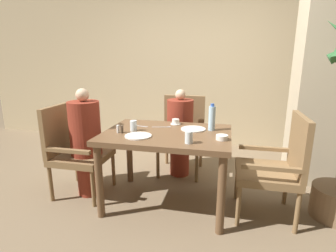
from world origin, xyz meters
name	(u,v)px	position (x,y,z in m)	size (l,w,h in m)	color
ground_plane	(167,202)	(0.00, 0.00, 0.00)	(16.00, 16.00, 0.00)	#7A664C
wall_back	(196,61)	(0.00, 2.10, 1.40)	(8.00, 0.06, 2.80)	#C6B289
pillar_stone	(320,67)	(1.54, 0.92, 1.35)	(0.49, 0.49, 2.70)	#BCAD8E
dining_table	(167,142)	(0.00, 0.00, 0.65)	(1.21, 0.88, 0.75)	brown
chair_left_side	(74,147)	(-1.02, 0.00, 0.52)	(0.54, 0.54, 0.97)	brown
diner_in_left_chair	(86,142)	(-0.87, 0.00, 0.59)	(0.32, 0.32, 1.15)	maroon
chair_far_side	(182,132)	(0.00, 0.86, 0.52)	(0.54, 0.54, 0.97)	brown
diner_in_far_chair	(180,132)	(0.00, 0.71, 0.56)	(0.32, 0.32, 1.09)	maroon
chair_right_side	(278,164)	(1.02, 0.00, 0.52)	(0.54, 0.54, 0.97)	brown
plate_main_left	(138,136)	(-0.22, -0.20, 0.76)	(0.25, 0.25, 0.01)	white
plate_main_right	(193,129)	(0.23, 0.15, 0.76)	(0.25, 0.25, 0.01)	white
teacup_with_saucer	(176,122)	(0.02, 0.32, 0.78)	(0.11, 0.11, 0.06)	white
bowl_small	(222,137)	(0.52, -0.13, 0.77)	(0.10, 0.10, 0.04)	white
water_bottle	(212,118)	(0.41, 0.16, 0.88)	(0.07, 0.07, 0.27)	#A3C6DB
glass_tall_near	(189,137)	(0.26, -0.29, 0.80)	(0.07, 0.07, 0.10)	silver
glass_tall_mid	(133,126)	(-0.33, -0.03, 0.80)	(0.07, 0.07, 0.10)	silver
salt_shaker	(118,129)	(-0.45, -0.12, 0.79)	(0.03, 0.03, 0.07)	white
pepper_shaker	(122,129)	(-0.41, -0.12, 0.79)	(0.03, 0.03, 0.07)	#4C3D2D
fork_beside_plate	(163,127)	(-0.08, 0.18, 0.76)	(0.19, 0.06, 0.00)	silver
knife_beside_plate	(140,126)	(-0.33, 0.16, 0.76)	(0.20, 0.05, 0.00)	silver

